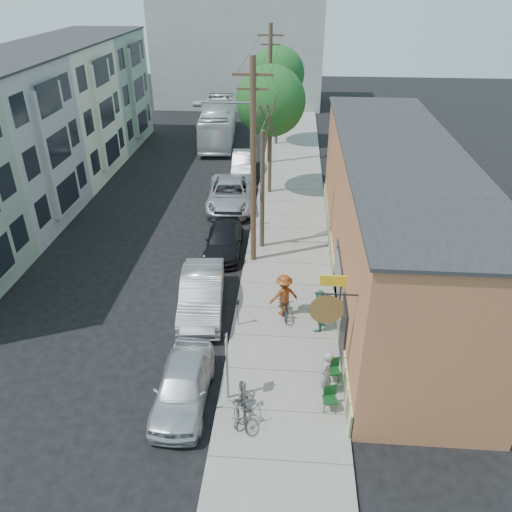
# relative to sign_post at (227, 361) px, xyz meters

# --- Properties ---
(ground) EXTENTS (120.00, 120.00, 0.00)m
(ground) POSITION_rel_sign_post_xyz_m (-2.35, 3.52, -1.83)
(ground) COLOR black
(sidewalk) EXTENTS (4.50, 58.00, 0.15)m
(sidewalk) POSITION_rel_sign_post_xyz_m (1.90, 14.52, -1.76)
(sidewalk) COLOR gray
(sidewalk) RESTS_ON ground
(cafe_building) EXTENTS (6.60, 20.20, 6.61)m
(cafe_building) POSITION_rel_sign_post_xyz_m (6.64, 8.51, 1.47)
(cafe_building) COLOR #AE6640
(cafe_building) RESTS_ON ground
(apartment_row) EXTENTS (6.30, 32.00, 9.00)m
(apartment_row) POSITION_rel_sign_post_xyz_m (-14.20, 17.52, 2.67)
(apartment_row) COLOR gray
(apartment_row) RESTS_ON ground
(end_cap_building) EXTENTS (18.00, 8.00, 12.00)m
(end_cap_building) POSITION_rel_sign_post_xyz_m (-4.35, 45.52, 4.17)
(end_cap_building) COLOR #A1A29D
(end_cap_building) RESTS_ON ground
(sign_post) EXTENTS (0.07, 0.45, 2.80)m
(sign_post) POSITION_rel_sign_post_xyz_m (0.00, 0.00, 0.00)
(sign_post) COLOR slate
(sign_post) RESTS_ON sidewalk
(parking_meter_near) EXTENTS (0.14, 0.14, 1.24)m
(parking_meter_near) POSITION_rel_sign_post_xyz_m (-0.10, 4.19, -0.85)
(parking_meter_near) COLOR slate
(parking_meter_near) RESTS_ON sidewalk
(parking_meter_far) EXTENTS (0.14, 0.14, 1.24)m
(parking_meter_far) POSITION_rel_sign_post_xyz_m (-0.10, 13.78, -0.85)
(parking_meter_far) COLOR slate
(parking_meter_far) RESTS_ON sidewalk
(utility_pole_near) EXTENTS (3.57, 0.28, 10.00)m
(utility_pole_near) POSITION_rel_sign_post_xyz_m (0.04, 9.79, 3.58)
(utility_pole_near) COLOR #503A28
(utility_pole_near) RESTS_ON sidewalk
(utility_pole_far) EXTENTS (1.80, 0.28, 10.00)m
(utility_pole_far) POSITION_rel_sign_post_xyz_m (0.10, 25.04, 3.51)
(utility_pole_far) COLOR #503A28
(utility_pole_far) RESTS_ON sidewalk
(tree_bare) EXTENTS (0.24, 0.24, 6.38)m
(tree_bare) POSITION_rel_sign_post_xyz_m (0.45, 11.26, 1.51)
(tree_bare) COLOR #44392C
(tree_bare) RESTS_ON sidewalk
(tree_leafy_mid) EXTENTS (4.36, 4.36, 8.23)m
(tree_leafy_mid) POSITION_rel_sign_post_xyz_m (0.45, 19.02, 4.35)
(tree_leafy_mid) COLOR #44392C
(tree_leafy_mid) RESTS_ON sidewalk
(tree_leafy_far) EXTENTS (4.41, 4.41, 8.00)m
(tree_leafy_far) POSITION_rel_sign_post_xyz_m (0.45, 30.02, 4.11)
(tree_leafy_far) COLOR #44392C
(tree_leafy_far) RESTS_ON sidewalk
(patio_chair_a) EXTENTS (0.61, 0.61, 0.88)m
(patio_chair_a) POSITION_rel_sign_post_xyz_m (3.72, 1.17, -1.24)
(patio_chair_a) COLOR #103C19
(patio_chair_a) RESTS_ON sidewalk
(patio_chair_b) EXTENTS (0.61, 0.61, 0.88)m
(patio_chair_b) POSITION_rel_sign_post_xyz_m (3.53, -0.25, -1.24)
(patio_chair_b) COLOR #103C19
(patio_chair_b) RESTS_ON sidewalk
(patron_grey) EXTENTS (0.65, 0.78, 1.82)m
(patron_grey) POSITION_rel_sign_post_xyz_m (3.38, 0.50, -0.77)
(patron_grey) COLOR #949298
(patron_grey) RESTS_ON sidewalk
(patron_green) EXTENTS (1.02, 1.12, 1.87)m
(patron_green) POSITION_rel_sign_post_xyz_m (3.24, 4.14, -0.75)
(patron_green) COLOR #327E5C
(patron_green) RESTS_ON sidewalk
(cyclist) EXTENTS (1.45, 1.17, 1.96)m
(cyclist) POSITION_rel_sign_post_xyz_m (1.80, 5.11, -0.70)
(cyclist) COLOR maroon
(cyclist) RESTS_ON sidewalk
(cyclist_bike) EXTENTS (1.00, 1.97, 0.99)m
(cyclist_bike) POSITION_rel_sign_post_xyz_m (1.80, 5.11, -1.19)
(cyclist_bike) COLOR black
(cyclist_bike) RESTS_ON sidewalk
(parked_bike_a) EXTENTS (0.98, 2.05, 1.19)m
(parked_bike_a) POSITION_rel_sign_post_xyz_m (0.60, -0.79, -1.09)
(parked_bike_a) COLOR black
(parked_bike_a) RESTS_ON sidewalk
(parked_bike_b) EXTENTS (0.83, 1.97, 1.01)m
(parked_bike_b) POSITION_rel_sign_post_xyz_m (0.49, -0.61, -1.18)
(parked_bike_b) COLOR slate
(parked_bike_b) RESTS_ON sidewalk
(car_0) EXTENTS (1.83, 4.48, 1.52)m
(car_0) POSITION_rel_sign_post_xyz_m (-1.55, -0.13, -1.07)
(car_0) COLOR silver
(car_0) RESTS_ON ground
(car_1) EXTENTS (2.33, 5.33, 1.70)m
(car_1) POSITION_rel_sign_post_xyz_m (-1.83, 5.35, -0.98)
(car_1) COLOR #B5B5BE
(car_1) RESTS_ON ground
(car_2) EXTENTS (2.03, 4.71, 1.35)m
(car_2) POSITION_rel_sign_post_xyz_m (-1.55, 10.76, -1.16)
(car_2) COLOR black
(car_2) RESTS_ON ground
(car_3) EXTENTS (3.17, 6.18, 1.67)m
(car_3) POSITION_rel_sign_post_xyz_m (-1.98, 16.74, -1.00)
(car_3) COLOR silver
(car_3) RESTS_ON ground
(car_4) EXTENTS (1.99, 5.00, 1.62)m
(car_4) POSITION_rel_sign_post_xyz_m (-1.62, 22.70, -1.02)
(car_4) COLOR #94979B
(car_4) RESTS_ON ground
(bus) EXTENTS (3.49, 11.53, 3.17)m
(bus) POSITION_rel_sign_post_xyz_m (-4.74, 31.22, -0.25)
(bus) COLOR white
(bus) RESTS_ON ground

